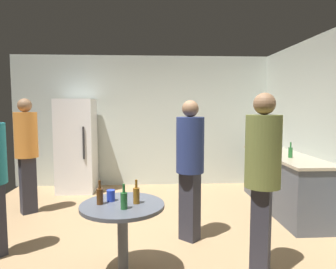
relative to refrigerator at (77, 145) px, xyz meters
name	(u,v)px	position (x,y,z in m)	size (l,w,h in m)	color
ground_plane	(139,240)	(1.29, -2.20, -0.95)	(5.20, 5.20, 0.10)	#9E7C56
wall_back	(143,121)	(1.29, 0.43, 0.45)	(5.32, 0.06, 2.70)	beige
refrigerator	(77,145)	(0.00, 0.00, 0.00)	(0.70, 0.68, 1.80)	white
kitchen_counter	(284,182)	(3.57, -1.29, -0.45)	(0.64, 2.19, 0.90)	#4C515B
kettle	(275,148)	(3.52, -1.04, 0.07)	(0.24, 0.17, 0.18)	#B2B2B7
wine_bottle_on_counter	(270,143)	(3.53, -0.77, 0.12)	(0.08, 0.08, 0.31)	#3F141E
beer_bottle_on_counter	(290,152)	(3.51, -1.61, 0.08)	(0.06, 0.06, 0.23)	#26662D
foreground_table	(123,215)	(1.17, -3.13, -0.27)	(0.80, 0.80, 0.73)	#4C515B
beer_bottle_amber	(136,195)	(1.31, -3.13, -0.08)	(0.06, 0.06, 0.23)	#8C5919
beer_bottle_brown	(100,196)	(0.96, -3.13, -0.08)	(0.06, 0.06, 0.23)	#593314
beer_bottle_green	(124,200)	(1.20, -3.28, -0.08)	(0.06, 0.06, 0.23)	#26662D
plastic_cup_blue	(111,195)	(1.05, -3.04, -0.11)	(0.08, 0.08, 0.11)	blue
person_in_orange_shirt	(26,146)	(-0.46, -1.22, 0.15)	(0.48, 0.48, 1.78)	#2D2D38
person_in_navy_shirt	(190,159)	(1.92, -2.31, 0.12)	(0.48, 0.48, 1.73)	#2D2D38
person_in_olive_shirt	(263,170)	(2.52, -3.14, 0.15)	(0.46, 0.46, 1.78)	#2D2D38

